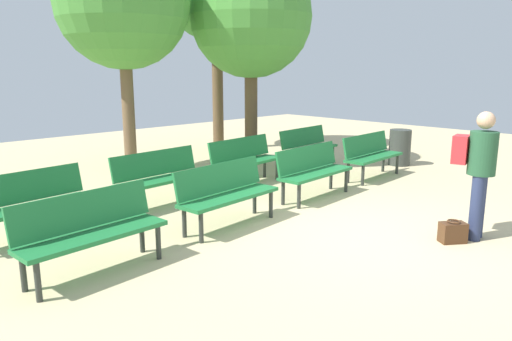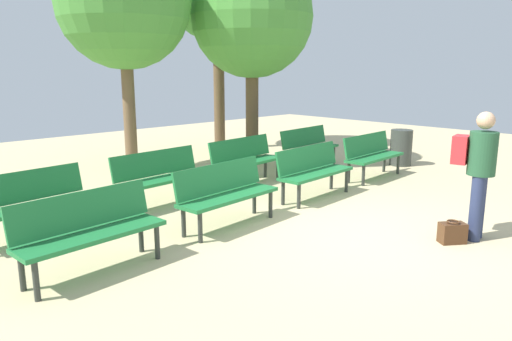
{
  "view_description": "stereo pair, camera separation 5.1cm",
  "coord_description": "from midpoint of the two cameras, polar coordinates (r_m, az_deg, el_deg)",
  "views": [
    {
      "loc": [
        -5.34,
        -3.35,
        2.18
      ],
      "look_at": [
        0.0,
        2.04,
        0.55
      ],
      "focal_mm": 33.66,
      "sensor_mm": 36.0,
      "label": 1
    },
    {
      "loc": [
        -5.31,
        -3.39,
        2.18
      ],
      "look_at": [
        0.0,
        2.04,
        0.55
      ],
      "focal_mm": 33.66,
      "sensor_mm": 36.0,
      "label": 2
    }
  ],
  "objects": [
    {
      "name": "bench_r1_c2",
      "position": [
        9.1,
        -1.51,
        1.5
      ],
      "size": [
        1.64,
        0.62,
        0.87
      ],
      "rotation": [
        0.0,
        0.0,
        0.09
      ],
      "color": "#1E7238",
      "rests_on": "ground_plane"
    },
    {
      "name": "handbag",
      "position": [
        6.61,
        22.13,
        -6.81
      ],
      "size": [
        0.36,
        0.33,
        0.29
      ],
      "color": "#4C2D19",
      "rests_on": "ground_plane"
    },
    {
      "name": "visitor_with_backpack",
      "position": [
        6.7,
        24.71,
        0.32
      ],
      "size": [
        0.41,
        0.57,
        1.65
      ],
      "rotation": [
        0.0,
        0.0,
        3.34
      ],
      "color": "navy",
      "rests_on": "ground_plane"
    },
    {
      "name": "bench_r0_c2",
      "position": [
        8.19,
        6.6,
        0.24
      ],
      "size": [
        1.63,
        0.58,
        0.87
      ],
      "rotation": [
        0.0,
        0.0,
        0.06
      ],
      "color": "#1E7238",
      "rests_on": "ground_plane"
    },
    {
      "name": "trash_bin",
      "position": [
        11.4,
        16.59,
        2.65
      ],
      "size": [
        0.48,
        0.48,
        0.81
      ],
      "primitive_type": "cylinder",
      "color": "#383D38",
      "rests_on": "ground_plane"
    },
    {
      "name": "bench_r0_c3",
      "position": [
        9.89,
        13.36,
        2.03
      ],
      "size": [
        1.62,
        0.56,
        0.87
      ],
      "rotation": [
        0.0,
        0.0,
        0.05
      ],
      "color": "#1E7238",
      "rests_on": "ground_plane"
    },
    {
      "name": "tree_1",
      "position": [
        10.17,
        -15.74,
        18.65
      ],
      "size": [
        2.6,
        2.6,
        4.73
      ],
      "color": "brown",
      "rests_on": "ground_plane"
    },
    {
      "name": "bench_r0_c1",
      "position": [
        6.68,
        -3.8,
        -2.43
      ],
      "size": [
        1.63,
        0.6,
        0.87
      ],
      "rotation": [
        0.0,
        0.0,
        0.08
      ],
      "color": "#1E7238",
      "rests_on": "ground_plane"
    },
    {
      "name": "bench_r1_c3",
      "position": [
        10.7,
        5.98,
        3.04
      ],
      "size": [
        1.64,
        0.62,
        0.87
      ],
      "rotation": [
        0.0,
        0.0,
        0.09
      ],
      "color": "#1E7238",
      "rests_on": "ground_plane"
    },
    {
      "name": "bench_r0_c0",
      "position": [
        5.46,
        -19.34,
        -6.43
      ],
      "size": [
        1.63,
        0.58,
        0.87
      ],
      "rotation": [
        0.0,
        0.0,
        0.06
      ],
      "color": "#1E7238",
      "rests_on": "ground_plane"
    },
    {
      "name": "bench_r1_c1",
      "position": [
        7.83,
        -11.54,
        -0.49
      ],
      "size": [
        1.63,
        0.59,
        0.87
      ],
      "rotation": [
        0.0,
        0.0,
        0.07
      ],
      "color": "#1E7238",
      "rests_on": "ground_plane"
    },
    {
      "name": "ground_plane",
      "position": [
        6.67,
        12.32,
        -7.25
      ],
      "size": [
        24.0,
        24.0,
        0.0
      ],
      "primitive_type": "plane",
      "color": "#CCB789"
    },
    {
      "name": "bench_r1_c0",
      "position": [
        6.82,
        -25.64,
        -3.32
      ],
      "size": [
        1.63,
        0.61,
        0.87
      ],
      "rotation": [
        0.0,
        0.0,
        0.08
      ],
      "color": "#1E7238",
      "rests_on": "ground_plane"
    },
    {
      "name": "tree_2",
      "position": [
        11.0,
        -0.75,
        17.78
      ],
      "size": [
        2.69,
        2.69,
        4.63
      ],
      "color": "brown",
      "rests_on": "ground_plane"
    }
  ]
}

